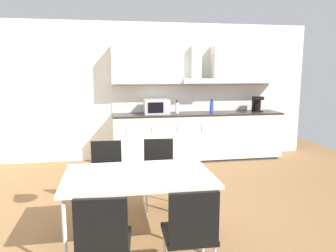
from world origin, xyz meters
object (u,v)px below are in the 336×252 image
(chair_near_left, at_px, (103,237))
(pendant_lamp, at_px, (137,68))
(chair_far_left, at_px, (106,169))
(bottle_blue, at_px, (212,107))
(dining_table, at_px, (138,178))
(bottle_white, at_px, (177,108))
(microwave, at_px, (157,107))
(chair_near_right, at_px, (191,229))
(chair_far_right, at_px, (159,166))
(coffee_maker, at_px, (257,104))

(chair_near_left, relative_size, pendant_lamp, 2.72)
(chair_far_left, relative_size, pendant_lamp, 2.72)
(bottle_blue, bearing_deg, dining_table, -119.66)
(bottle_white, bearing_deg, chair_near_left, -109.33)
(microwave, bearing_deg, chair_near_left, -103.92)
(chair_near_right, bearing_deg, chair_near_left, 179.97)
(dining_table, xyz_separation_m, chair_near_left, (-0.34, -0.86, -0.15))
(dining_table, bearing_deg, chair_far_right, 68.45)
(chair_far_left, relative_size, chair_near_right, 1.00)
(microwave, relative_size, chair_near_right, 0.55)
(bottle_white, distance_m, chair_far_right, 2.30)
(coffee_maker, bearing_deg, bottle_white, 179.89)
(chair_near_left, height_order, chair_far_right, same)
(pendant_lamp, bearing_deg, chair_far_right, 68.45)
(bottle_white, distance_m, pendant_lamp, 3.25)
(microwave, height_order, pendant_lamp, pendant_lamp)
(dining_table, bearing_deg, chair_far_left, 110.95)
(pendant_lamp, bearing_deg, chair_near_left, -111.60)
(coffee_maker, bearing_deg, pendant_lamp, -131.63)
(pendant_lamp, bearing_deg, coffee_maker, 48.37)
(chair_near_right, bearing_deg, bottle_blue, 70.32)
(dining_table, relative_size, chair_far_left, 1.70)
(chair_near_left, bearing_deg, bottle_blue, 62.03)
(bottle_white, height_order, chair_near_right, bottle_white)
(microwave, relative_size, dining_table, 0.32)
(bottle_white, xyz_separation_m, pendant_lamp, (-1.01, -3.00, 0.74))
(chair_far_right, xyz_separation_m, chair_near_right, (-0.01, -1.72, 0.00))
(chair_far_right, relative_size, chair_near_right, 1.00)
(microwave, distance_m, chair_near_left, 3.98)
(coffee_maker, distance_m, chair_near_left, 4.92)
(microwave, bearing_deg, bottle_white, 4.16)
(chair_far_left, bearing_deg, chair_near_left, -90.37)
(bottle_blue, bearing_deg, pendant_lamp, -119.66)
(coffee_maker, xyz_separation_m, chair_near_left, (-3.00, -3.85, -0.55))
(bottle_blue, relative_size, chair_near_right, 0.30)
(dining_table, xyz_separation_m, pendant_lamp, (0.00, 0.00, 1.10))
(bottle_blue, bearing_deg, bottle_white, -178.82)
(bottle_blue, height_order, chair_near_left, bottle_blue)
(microwave, height_order, chair_far_right, microwave)
(chair_far_right, distance_m, chair_near_right, 1.72)
(chair_near_left, xyz_separation_m, chair_far_left, (0.01, 1.72, 0.00))
(coffee_maker, height_order, chair_near_right, coffee_maker)
(coffee_maker, distance_m, pendant_lamp, 4.07)
(chair_far_right, xyz_separation_m, pendant_lamp, (-0.34, -0.86, 1.24))
(coffee_maker, xyz_separation_m, chair_far_right, (-2.32, -2.14, -0.55))
(microwave, height_order, chair_far_left, microwave)
(chair_near_right, bearing_deg, bottle_white, 79.97)
(bottle_white, bearing_deg, coffee_maker, -0.11)
(dining_table, distance_m, chair_far_right, 0.93)
(chair_near_left, xyz_separation_m, pendant_lamp, (0.34, 0.86, 1.24))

